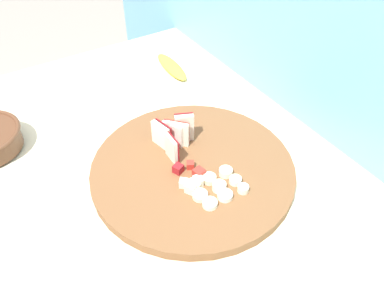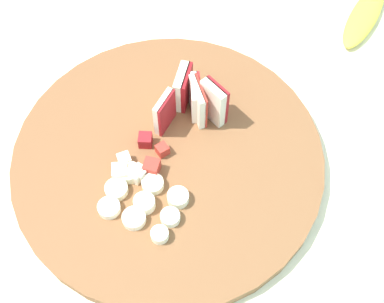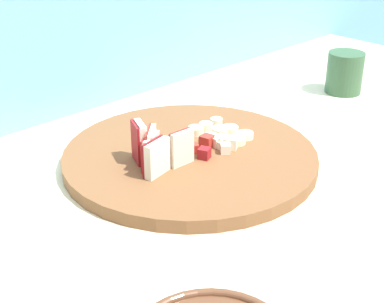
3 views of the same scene
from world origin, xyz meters
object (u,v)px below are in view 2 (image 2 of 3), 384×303
(banana_slice_rows, at_px, (143,200))
(apple_dice_pile, at_px, (139,164))
(banana_peel, at_px, (364,16))
(cutting_board, at_px, (168,157))
(apple_wedge_fan, at_px, (193,99))

(banana_slice_rows, bearing_deg, apple_dice_pile, -145.96)
(apple_dice_pile, xyz_separation_m, banana_slice_rows, (0.04, 0.03, -0.00))
(banana_slice_rows, distance_m, banana_peel, 0.50)
(cutting_board, bearing_deg, banana_slice_rows, 3.27)
(apple_wedge_fan, distance_m, banana_slice_rows, 0.16)
(apple_dice_pile, relative_size, banana_peel, 0.51)
(apple_dice_pile, bearing_deg, banana_slice_rows, 34.04)
(banana_slice_rows, xyz_separation_m, banana_peel, (-0.47, 0.17, -0.02))
(apple_wedge_fan, bearing_deg, apple_dice_pile, -12.57)
(cutting_board, xyz_separation_m, apple_wedge_fan, (-0.08, 0.00, 0.04))
(apple_wedge_fan, xyz_separation_m, apple_dice_pile, (0.11, -0.03, -0.02))
(cutting_board, bearing_deg, banana_peel, 156.04)
(apple_wedge_fan, bearing_deg, cutting_board, -0.45)
(banana_slice_rows, height_order, banana_peel, banana_slice_rows)
(apple_dice_pile, bearing_deg, apple_wedge_fan, 167.43)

